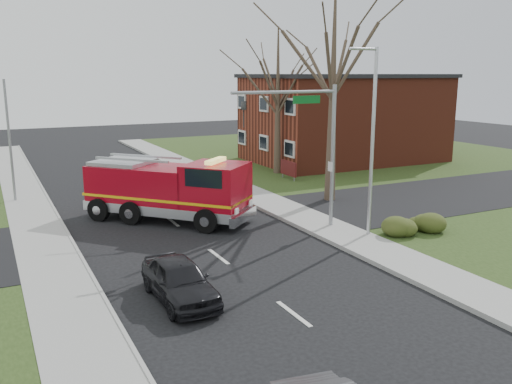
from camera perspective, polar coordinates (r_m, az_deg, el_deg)
name	(u,v)px	position (r m, az deg, el deg)	size (l,w,h in m)	color
ground	(218,257)	(22.22, -3.97, -6.82)	(120.00, 120.00, 0.00)	black
sidewalk_right	(344,235)	(25.12, 9.22, -4.50)	(2.40, 80.00, 0.15)	gray
sidewalk_left	(58,281)	(20.77, -20.14, -8.76)	(2.40, 80.00, 0.15)	gray
cross_street_right	(511,187)	(39.06, 25.30, 0.53)	(30.00, 8.00, 0.15)	black
brick_building	(344,118)	(46.28, 9.24, 7.71)	(15.40, 10.40, 7.25)	maroon
health_center_sign	(288,169)	(37.44, 3.43, 2.49)	(0.12, 2.00, 1.40)	#501213
hedge_corner	(407,222)	(25.95, 15.58, -3.09)	(2.80, 2.00, 0.90)	#2E3B15
bare_tree_near	(333,71)	(30.86, 8.14, 12.47)	(6.00, 6.00, 12.00)	#3C3023
bare_tree_far	(278,85)	(39.32, 2.32, 11.19)	(5.25, 5.25, 10.50)	#3C3023
traffic_signal_mast	(310,132)	(24.87, 5.70, 6.34)	(5.29, 0.18, 6.80)	gray
streetlight_pole	(372,137)	(24.39, 12.07, 5.64)	(1.48, 0.16, 8.40)	#B7BABF
utility_pole_far	(10,142)	(33.63, -24.49, 4.79)	(0.14, 0.14, 7.00)	gray
fire_engine	(170,191)	(27.52, -9.08, 0.05)	(7.58, 7.91, 3.30)	maroon
parked_car_maroon	(179,280)	(18.07, -8.06, -9.15)	(1.65, 4.11, 1.40)	black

